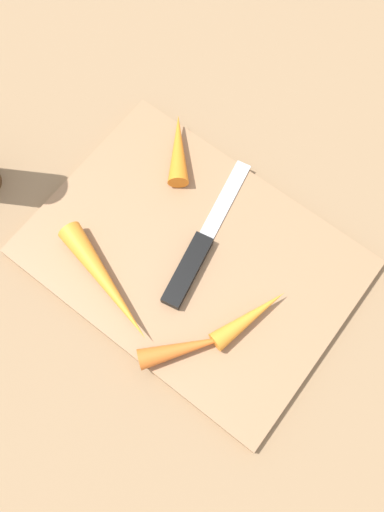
{
  "coord_description": "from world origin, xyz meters",
  "views": [
    {
      "loc": [
        -0.13,
        0.16,
        0.6
      ],
      "look_at": [
        0.0,
        0.0,
        0.01
      ],
      "focal_mm": 37.85,
      "sensor_mm": 36.0,
      "label": 1
    }
  ],
  "objects_px": {
    "carrot_long": "(188,347)",
    "carrot_short": "(250,317)",
    "carrot_longest": "(106,282)",
    "carrot_shortest": "(178,148)",
    "knife": "(193,260)",
    "cutting_board": "(192,258)"
  },
  "relations": [
    {
      "from": "carrot_longest",
      "to": "carrot_long",
      "type": "bearing_deg",
      "value": 15.79
    },
    {
      "from": "carrot_longest",
      "to": "carrot_shortest",
      "type": "bearing_deg",
      "value": 119.2
    },
    {
      "from": "carrot_short",
      "to": "carrot_long",
      "type": "bearing_deg",
      "value": 170.32
    },
    {
      "from": "carrot_shortest",
      "to": "carrot_longest",
      "type": "bearing_deg",
      "value": 154.76
    },
    {
      "from": "knife",
      "to": "carrot_short",
      "type": "height_order",
      "value": "carrot_short"
    },
    {
      "from": "carrot_long",
      "to": "knife",
      "type": "bearing_deg",
      "value": 72.6
    },
    {
      "from": "carrot_longest",
      "to": "carrot_short",
      "type": "bearing_deg",
      "value": 40.19
    },
    {
      "from": "carrot_long",
      "to": "carrot_short",
      "type": "height_order",
      "value": "same"
    },
    {
      "from": "knife",
      "to": "carrot_shortest",
      "type": "xyz_separation_m",
      "value": [
        0.1,
        -0.1,
        0.01
      ]
    },
    {
      "from": "carrot_longest",
      "to": "knife",
      "type": "bearing_deg",
      "value": 70.5
    },
    {
      "from": "carrot_shortest",
      "to": "carrot_short",
      "type": "relative_size",
      "value": 0.97
    },
    {
      "from": "carrot_longest",
      "to": "carrot_shortest",
      "type": "height_order",
      "value": "carrot_longest"
    },
    {
      "from": "carrot_long",
      "to": "carrot_short",
      "type": "distance_m",
      "value": 0.07
    },
    {
      "from": "cutting_board",
      "to": "carrot_shortest",
      "type": "distance_m",
      "value": 0.14
    },
    {
      "from": "carrot_longest",
      "to": "carrot_short",
      "type": "relative_size",
      "value": 1.63
    },
    {
      "from": "carrot_longest",
      "to": "carrot_short",
      "type": "height_order",
      "value": "carrot_longest"
    },
    {
      "from": "carrot_long",
      "to": "carrot_shortest",
      "type": "xyz_separation_m",
      "value": [
        0.16,
        -0.18,
        0.0
      ]
    },
    {
      "from": "knife",
      "to": "carrot_long",
      "type": "xyz_separation_m",
      "value": [
        -0.06,
        0.08,
        0.01
      ]
    },
    {
      "from": "carrot_long",
      "to": "carrot_shortest",
      "type": "relative_size",
      "value": 1.14
    },
    {
      "from": "cutting_board",
      "to": "carrot_longest",
      "type": "relative_size",
      "value": 2.32
    },
    {
      "from": "cutting_board",
      "to": "knife",
      "type": "height_order",
      "value": "knife"
    },
    {
      "from": "carrot_long",
      "to": "carrot_longest",
      "type": "distance_m",
      "value": 0.12
    }
  ]
}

